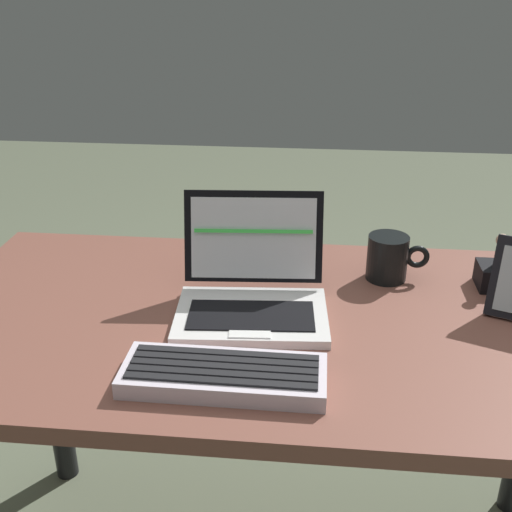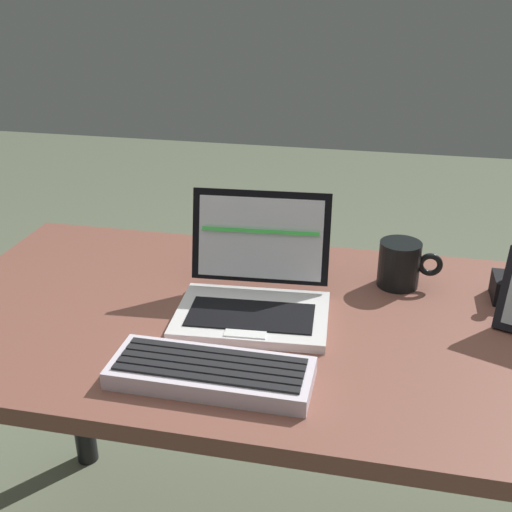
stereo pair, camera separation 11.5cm
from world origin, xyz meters
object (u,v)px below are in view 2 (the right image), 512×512
at_px(coffee_mug, 400,264).
at_px(external_keyboard, 211,372).
at_px(laptop_front, 255,291).
at_px(figurine_stand, 512,289).

bearing_deg(coffee_mug, external_keyboard, -125.73).
xyz_separation_m(laptop_front, coffee_mug, (0.28, 0.17, 0.01)).
relative_size(figurine_stand, coffee_mug, 0.58).
distance_m(laptop_front, figurine_stand, 0.52).
relative_size(external_keyboard, coffee_mug, 2.51).
xyz_separation_m(laptop_front, external_keyboard, (-0.02, -0.24, -0.03)).
height_order(laptop_front, external_keyboard, laptop_front).
xyz_separation_m(external_keyboard, coffee_mug, (0.30, 0.41, 0.03)).
bearing_deg(coffee_mug, laptop_front, -148.17).
bearing_deg(laptop_front, external_keyboard, -94.86).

